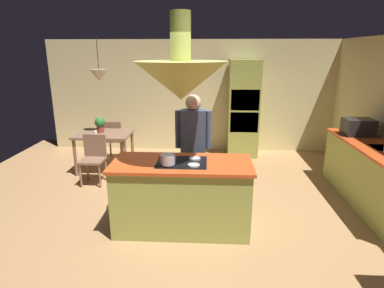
# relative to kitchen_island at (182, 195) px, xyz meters

# --- Properties ---
(ground) EXTENTS (8.16, 8.16, 0.00)m
(ground) POSITION_rel_kitchen_island_xyz_m (0.00, 0.20, -0.47)
(ground) COLOR #AD7F51
(wall_back) EXTENTS (6.80, 0.10, 2.55)m
(wall_back) POSITION_rel_kitchen_island_xyz_m (0.00, 3.65, 0.81)
(wall_back) COLOR beige
(wall_back) RESTS_ON ground
(kitchen_island) EXTENTS (1.79, 0.81, 0.95)m
(kitchen_island) POSITION_rel_kitchen_island_xyz_m (0.00, 0.00, 0.00)
(kitchen_island) COLOR #A0A84C
(kitchen_island) RESTS_ON ground
(counter_run_right) EXTENTS (0.73, 2.46, 0.93)m
(counter_run_right) POSITION_rel_kitchen_island_xyz_m (2.84, 0.80, 0.00)
(counter_run_right) COLOR #A0A84C
(counter_run_right) RESTS_ON ground
(oven_tower) EXTENTS (0.66, 0.62, 2.12)m
(oven_tower) POSITION_rel_kitchen_island_xyz_m (1.10, 3.24, 0.59)
(oven_tower) COLOR #A0A84C
(oven_tower) RESTS_ON ground
(dining_table) EXTENTS (1.05, 0.81, 0.76)m
(dining_table) POSITION_rel_kitchen_island_xyz_m (-1.70, 2.10, 0.18)
(dining_table) COLOR #84604A
(dining_table) RESTS_ON ground
(person_at_island) EXTENTS (0.53, 0.23, 1.71)m
(person_at_island) POSITION_rel_kitchen_island_xyz_m (0.12, 0.67, 0.51)
(person_at_island) COLOR tan
(person_at_island) RESTS_ON ground
(range_hood) EXTENTS (1.10, 1.10, 1.00)m
(range_hood) POSITION_rel_kitchen_island_xyz_m (0.00, 0.00, 1.51)
(range_hood) COLOR #A0A84C
(pendant_light_over_table) EXTENTS (0.32, 0.32, 0.82)m
(pendant_light_over_table) POSITION_rel_kitchen_island_xyz_m (-1.70, 2.10, 1.39)
(pendant_light_over_table) COLOR beige
(chair_facing_island) EXTENTS (0.40, 0.40, 0.87)m
(chair_facing_island) POSITION_rel_kitchen_island_xyz_m (-1.70, 1.47, 0.03)
(chair_facing_island) COLOR #84604A
(chair_facing_island) RESTS_ON ground
(chair_by_back_wall) EXTENTS (0.40, 0.40, 0.87)m
(chair_by_back_wall) POSITION_rel_kitchen_island_xyz_m (-1.70, 2.73, 0.03)
(chair_by_back_wall) COLOR #84604A
(chair_by_back_wall) RESTS_ON ground
(potted_plant_on_table) EXTENTS (0.20, 0.20, 0.30)m
(potted_plant_on_table) POSITION_rel_kitchen_island_xyz_m (-1.78, 2.15, 0.46)
(potted_plant_on_table) COLOR #99382D
(potted_plant_on_table) RESTS_ON dining_table
(cup_on_table) EXTENTS (0.07, 0.07, 0.09)m
(cup_on_table) POSITION_rel_kitchen_island_xyz_m (-1.79, 1.90, 0.34)
(cup_on_table) COLOR white
(cup_on_table) RESTS_ON dining_table
(microwave_on_counter) EXTENTS (0.46, 0.36, 0.28)m
(microwave_on_counter) POSITION_rel_kitchen_island_xyz_m (2.84, 1.53, 0.60)
(microwave_on_counter) COLOR #232326
(microwave_on_counter) RESTS_ON counter_run_right
(cooking_pot_on_cooktop) EXTENTS (0.18, 0.18, 0.12)m
(cooking_pot_on_cooktop) POSITION_rel_kitchen_island_xyz_m (-0.16, -0.13, 0.54)
(cooking_pot_on_cooktop) COLOR #B2B2B7
(cooking_pot_on_cooktop) RESTS_ON kitchen_island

